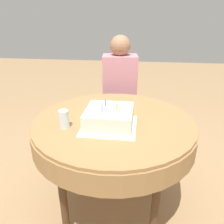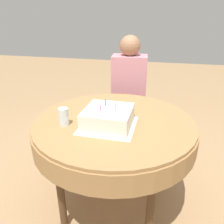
# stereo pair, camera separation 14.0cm
# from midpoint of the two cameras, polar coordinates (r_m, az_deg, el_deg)

# --- Properties ---
(ground_plane) EXTENTS (12.00, 12.00, 0.00)m
(ground_plane) POSITION_cam_midpoint_polar(r_m,az_deg,el_deg) (1.90, 2.80, -22.70)
(ground_plane) COLOR #A37F56
(dining_table) EXTENTS (1.08, 1.08, 0.74)m
(dining_table) POSITION_cam_midpoint_polar(r_m,az_deg,el_deg) (1.49, 3.30, -5.13)
(dining_table) COLOR #9E7547
(dining_table) RESTS_ON ground_plane
(chair) EXTENTS (0.43, 0.43, 0.87)m
(chair) POSITION_cam_midpoint_polar(r_m,az_deg,el_deg) (2.37, 6.01, 1.40)
(chair) COLOR #A37A4C
(chair) RESTS_ON ground_plane
(person) EXTENTS (0.36, 0.35, 1.22)m
(person) POSITION_cam_midpoint_polar(r_m,az_deg,el_deg) (2.20, 6.21, 6.53)
(person) COLOR #9E7051
(person) RESTS_ON ground_plane
(napkin) EXTENTS (0.34, 0.34, 0.00)m
(napkin) POSITION_cam_midpoint_polar(r_m,az_deg,el_deg) (1.38, 1.91, -3.55)
(napkin) COLOR white
(napkin) RESTS_ON dining_table
(birthday_cake) EXTENTS (0.29, 0.29, 0.15)m
(birthday_cake) POSITION_cam_midpoint_polar(r_m,az_deg,el_deg) (1.35, 1.94, -1.44)
(birthday_cake) COLOR white
(birthday_cake) RESTS_ON dining_table
(drinking_glass) EXTENTS (0.06, 0.06, 0.11)m
(drinking_glass) POSITION_cam_midpoint_polar(r_m,az_deg,el_deg) (1.38, -9.67, -1.33)
(drinking_glass) COLOR silver
(drinking_glass) RESTS_ON dining_table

